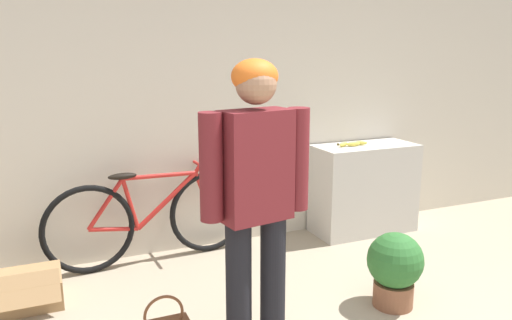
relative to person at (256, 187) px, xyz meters
The scene contains 7 objects.
wall_back 1.72m from the person, 82.13° to the left, with size 8.00×0.07×2.60m.
side_shelf 2.27m from the person, 39.37° to the left, with size 0.97×0.44×0.83m.
person is the anchor object (origin of this frame).
bicycle 1.61m from the person, 100.70° to the left, with size 1.69×0.46×0.78m.
banana 2.10m from the person, 42.07° to the left, with size 0.31×0.09×0.04m.
cardboard_box 1.89m from the person, 138.49° to the left, with size 0.53×0.48×0.28m.
potted_plant 1.26m from the person, ahead, with size 0.37×0.37×0.51m.
Camera 1 is at (-1.24, -1.24, 1.69)m, focal length 35.00 mm.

